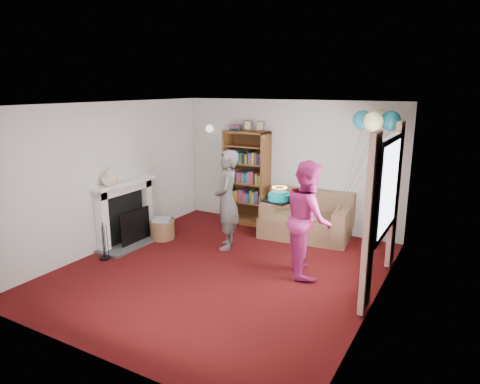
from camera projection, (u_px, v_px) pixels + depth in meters
The scene contains 16 objects.
ground at pixel (223, 270), 6.58m from camera, with size 5.00×5.00×0.00m, color #360809.
wall_back at pixel (289, 165), 8.40m from camera, with size 4.50×0.02×2.50m, color silver.
wall_left at pixel (110, 176), 7.35m from camera, with size 0.02×5.00×2.50m, color silver.
wall_right at pixel (380, 213), 5.20m from camera, with size 0.02×5.00×2.50m, color silver.
ceiling at pixel (221, 104), 5.98m from camera, with size 4.50×5.00×0.01m, color white.
fireplace at pixel (128, 215), 7.61m from camera, with size 0.55×1.80×1.12m.
window_bay at pixel (385, 204), 5.75m from camera, with size 0.14×2.02×2.20m.
wall_sconce at pixel (210, 129), 8.96m from camera, with size 0.16×0.23×0.16m.
bookcase at pixel (247, 178), 8.69m from camera, with size 0.89×0.42×2.09m.
sofa at pixel (306, 220), 7.98m from camera, with size 1.61×0.85×0.85m.
wicker_basket at pixel (163, 229), 7.89m from camera, with size 0.44×0.44×0.39m.
person_striped at pixel (227, 200), 7.30m from camera, with size 0.62×0.41×1.71m, color black.
person_magenta at pixel (308, 218), 6.28m from camera, with size 0.84×0.65×1.72m, color #B5246D.
birthday_cake at pixel (279, 197), 6.35m from camera, with size 0.39×0.39×0.22m.
balloons at pixel (376, 120), 6.77m from camera, with size 0.89×0.75×1.73m.
mantel_vase at pixel (109, 176), 7.15m from camera, with size 0.29×0.29×0.30m, color beige.
Camera 1 is at (3.22, -5.18, 2.74)m, focal length 32.00 mm.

